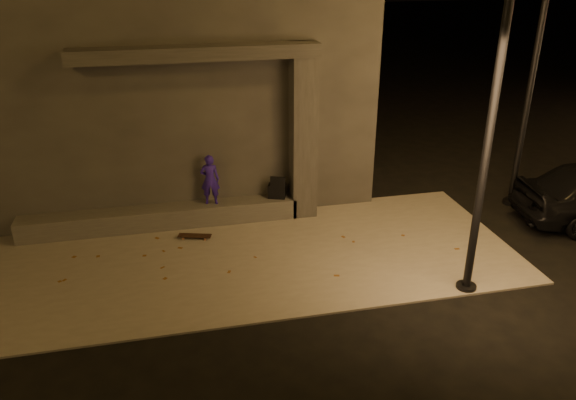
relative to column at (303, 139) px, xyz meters
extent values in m
plane|color=black|center=(-1.70, -3.75, -1.84)|extent=(120.00, 120.00, 0.00)
cube|color=slate|center=(-1.70, -1.75, -1.82)|extent=(11.00, 4.40, 0.04)
cube|color=#363331|center=(-2.70, 2.75, 0.76)|extent=(9.00, 5.00, 5.20)
cube|color=#4C4945|center=(-3.20, 0.00, -1.58)|extent=(6.00, 0.55, 0.45)
cube|color=#363331|center=(0.00, 0.00, 0.00)|extent=(0.55, 0.55, 3.60)
cube|color=#363331|center=(-2.20, 0.05, 1.94)|extent=(5.00, 0.70, 0.28)
imported|color=#291690|center=(-2.09, 0.00, -0.78)|extent=(0.45, 0.34, 1.14)
cube|color=black|center=(-0.60, 0.00, -1.19)|extent=(0.44, 0.36, 0.31)
cube|color=black|center=(-0.60, 0.00, -0.92)|extent=(0.33, 0.16, 0.22)
cube|color=black|center=(-2.54, -0.75, -1.73)|extent=(0.72, 0.37, 0.01)
cylinder|color=#A66542|center=(-2.29, -0.75, -1.78)|extent=(0.05, 0.04, 0.05)
cylinder|color=#A66542|center=(-2.33, -0.88, -1.78)|extent=(0.05, 0.04, 0.05)
cylinder|color=#A66542|center=(-2.74, -0.62, -1.78)|extent=(0.05, 0.04, 0.05)
cylinder|color=#A66542|center=(-2.78, -0.75, -1.78)|extent=(0.05, 0.04, 0.05)
cube|color=#99999E|center=(-2.31, -0.82, -1.75)|extent=(0.08, 0.15, 0.01)
cube|color=#99999E|center=(-2.76, -0.68, -1.75)|extent=(0.08, 0.15, 0.01)
cylinder|color=black|center=(2.13, -3.75, 1.99)|extent=(0.14, 0.14, 7.66)
cylinder|color=black|center=(2.13, -3.75, -1.79)|extent=(0.36, 0.36, 0.10)
cylinder|color=black|center=(5.09, -0.51, 2.02)|extent=(0.14, 0.14, 7.72)
cylinder|color=black|center=(5.09, -0.51, -1.79)|extent=(0.36, 0.36, 0.10)
camera|label=1|loc=(-2.91, -11.48, 3.78)|focal=35.00mm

